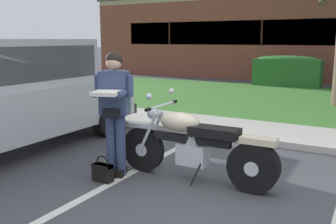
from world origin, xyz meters
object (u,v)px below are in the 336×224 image
object	(u,v)px
rider_person	(114,104)
hedge_left	(287,71)
parked_suv_adjacent	(8,94)
handbag	(103,171)
motorcycle	(201,147)

from	to	relation	value
rider_person	hedge_left	distance (m)	11.37
parked_suv_adjacent	hedge_left	distance (m)	11.38
rider_person	hedge_left	xyz separation A→B (m)	(-0.30, 11.36, -0.36)
hedge_left	parked_suv_adjacent	bearing A→B (deg)	-100.59
rider_person	parked_suv_adjacent	world-z (taller)	parked_suv_adjacent
rider_person	parked_suv_adjacent	size ratio (longest dim) A/B	0.35
handbag	parked_suv_adjacent	xyz separation A→B (m)	(-2.39, 0.45, 0.81)
parked_suv_adjacent	hedge_left	xyz separation A→B (m)	(2.09, 11.19, -0.30)
rider_person	handbag	xyz separation A→B (m)	(-0.00, -0.28, -0.86)
motorcycle	handbag	world-z (taller)	motorcycle
hedge_left	rider_person	bearing A→B (deg)	-88.49
motorcycle	parked_suv_adjacent	size ratio (longest dim) A/B	0.46
parked_suv_adjacent	motorcycle	bearing A→B (deg)	3.24
motorcycle	hedge_left	world-z (taller)	hedge_left
motorcycle	parked_suv_adjacent	bearing A→B (deg)	-176.76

